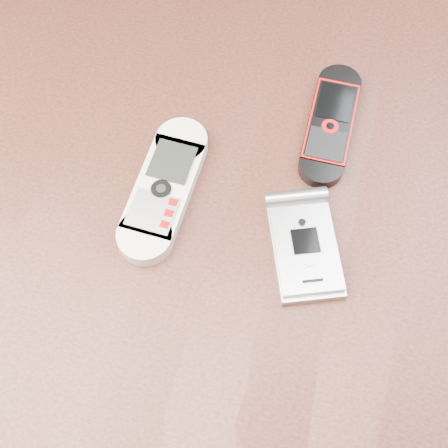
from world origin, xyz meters
TOP-DOWN VIEW (x-y plane):
  - ground at (0.00, 0.00)m, footprint 4.00×4.00m
  - table at (0.00, 0.00)m, footprint 1.20×0.80m
  - nokia_white at (-0.06, 0.02)m, footprint 0.05×0.15m
  - nokia_black_red at (0.07, 0.13)m, footprint 0.04×0.14m
  - motorola_razr at (0.08, -0.00)m, footprint 0.09×0.12m

SIDE VIEW (x-z plane):
  - ground at x=0.00m, z-range 0.00..0.00m
  - table at x=0.00m, z-range 0.27..1.02m
  - nokia_black_red at x=0.07m, z-range 0.75..0.76m
  - motorola_razr at x=0.08m, z-range 0.75..0.77m
  - nokia_white at x=-0.06m, z-range 0.75..0.77m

